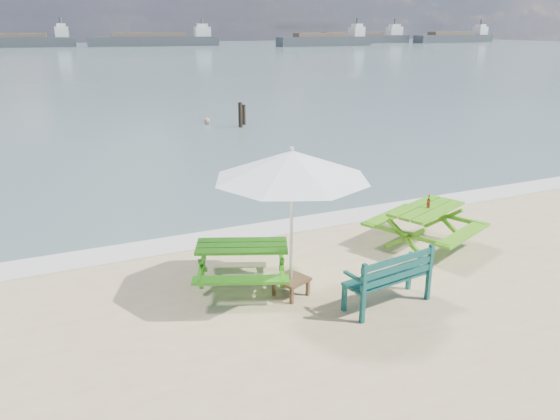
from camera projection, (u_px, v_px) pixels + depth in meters
name	position (u px, v px, depth m)	size (l,w,h in m)	color
sea	(54.00, 57.00, 81.29)	(300.00, 300.00, 0.00)	slate
foam_strip	(270.00, 229.00, 12.03)	(22.00, 0.90, 0.01)	silver
picnic_table_left	(242.00, 265.00, 9.35)	(2.08, 2.17, 0.74)	#329616
picnic_table_right	(425.00, 228.00, 10.96)	(2.34, 2.45, 0.83)	#4C9B17
park_bench	(387.00, 289.00, 8.67)	(1.55, 0.71, 0.92)	#104641
side_table	(291.00, 286.00, 9.00)	(0.64, 0.64, 0.32)	brown
patio_umbrella	(292.00, 165.00, 8.35)	(3.22, 3.22, 2.45)	silver
beer_bottle	(428.00, 203.00, 10.78)	(0.07, 0.07, 0.27)	brown
swimmer	(207.00, 135.00, 25.14)	(0.59, 0.39, 1.61)	tan
mooring_pilings	(242.00, 117.00, 24.37)	(0.57, 0.77, 1.30)	black
cargo_ships	(287.00, 40.00, 136.62)	(138.67, 25.77, 4.40)	#363B3F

